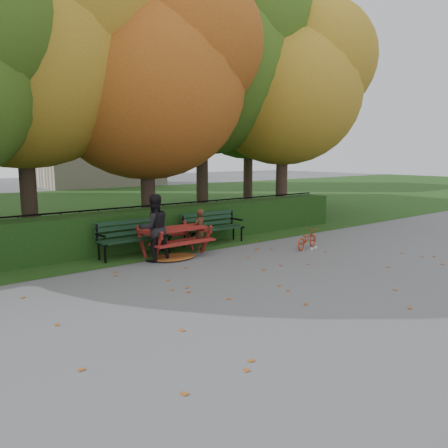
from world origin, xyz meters
TOP-DOWN VIEW (x-y plane):
  - ground at (0.00, 0.00)m, footprint 90.00×90.00m
  - grass_strip at (0.00, 14.00)m, footprint 90.00×90.00m
  - building_right at (8.00, 28.00)m, footprint 9.00×6.00m
  - hedge at (0.00, 4.50)m, footprint 13.00×0.90m
  - iron_fence at (0.00, 5.30)m, footprint 14.00×0.04m
  - tree_b at (-2.44, 6.75)m, footprint 6.72×6.40m
  - tree_c at (0.83, 5.96)m, footprint 6.30×6.00m
  - tree_d at (3.88, 7.23)m, footprint 7.14×6.80m
  - tree_e at (6.52, 5.77)m, footprint 6.09×5.80m
  - tree_g at (8.33, 9.76)m, footprint 6.30×6.00m
  - bench_left at (-1.30, 3.70)m, footprint 1.80×0.57m
  - bench_right at (1.10, 3.70)m, footprint 1.80×0.57m
  - picnic_table at (-0.47, 3.15)m, footprint 1.61×1.30m
  - leaf_pile at (-0.69, 2.82)m, footprint 1.26×1.01m
  - leaf_scatter at (0.00, 0.30)m, footprint 9.00×5.70m
  - child at (0.33, 3.20)m, footprint 0.46×0.38m
  - adult at (-1.16, 2.90)m, footprint 0.84×0.69m
  - bicycle at (2.68, 1.62)m, footprint 1.05×0.58m

SIDE VIEW (x-z plane):
  - ground at x=0.00m, z-range 0.00..0.00m
  - grass_strip at x=0.00m, z-range 0.01..0.01m
  - leaf_scatter at x=0.00m, z-range 0.00..0.01m
  - leaf_pile at x=-0.69m, z-range 0.00..0.08m
  - bicycle at x=2.68m, z-range 0.00..0.52m
  - hedge at x=0.00m, z-range 0.00..1.00m
  - bench_left at x=-1.30m, z-range 0.08..0.96m
  - bench_right at x=1.10m, z-range 0.08..0.96m
  - picnic_table at x=-0.47m, z-range 0.14..0.92m
  - iron_fence at x=0.00m, z-range 0.03..1.05m
  - child at x=0.33m, z-range 0.00..1.08m
  - adult at x=-1.16m, z-range 0.00..1.57m
  - tree_c at x=0.83m, z-range 0.82..8.82m
  - tree_e at x=6.52m, z-range 1.01..9.16m
  - tree_g at x=8.33m, z-range 1.10..9.65m
  - tree_b at x=-2.44m, z-range 1.01..9.80m
  - tree_d at x=3.88m, z-range 1.19..10.77m
  - building_right at x=8.00m, z-range 0.00..12.00m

